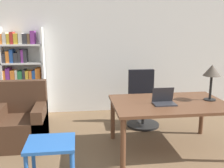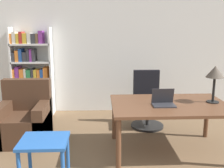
% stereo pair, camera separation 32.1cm
% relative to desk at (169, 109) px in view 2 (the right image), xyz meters
% --- Properties ---
extents(wall_back, '(8.00, 0.06, 2.70)m').
position_rel_desk_xyz_m(wall_back, '(-0.64, 2.03, 0.70)').
color(wall_back, white).
rests_on(wall_back, ground_plane).
extents(desk, '(1.64, 1.10, 0.73)m').
position_rel_desk_xyz_m(desk, '(0.00, 0.00, 0.00)').
color(desk, brown).
rests_on(desk, ground_plane).
extents(laptop, '(0.31, 0.22, 0.23)m').
position_rel_desk_xyz_m(laptop, '(-0.11, -0.08, 0.13)').
color(laptop, '#2D2D33').
rests_on(laptop, desk).
extents(table_lamp, '(0.25, 0.25, 0.53)m').
position_rel_desk_xyz_m(table_lamp, '(0.64, 0.03, 0.50)').
color(table_lamp, black).
rests_on(table_lamp, desk).
extents(office_chair, '(0.59, 0.59, 1.02)m').
position_rel_desk_xyz_m(office_chair, '(-0.13, 1.06, -0.23)').
color(office_chair, black).
rests_on(office_chair, ground_plane).
extents(side_table_blue, '(0.53, 0.48, 0.55)m').
position_rel_desk_xyz_m(side_table_blue, '(-1.62, -0.76, -0.20)').
color(side_table_blue, '#2356A3').
rests_on(side_table_blue, ground_plane).
extents(armchair, '(0.77, 0.75, 0.96)m').
position_rel_desk_xyz_m(armchair, '(-2.20, 0.49, -0.34)').
color(armchair, '#472D1E').
rests_on(armchair, ground_plane).
extents(bookshelf, '(0.82, 0.28, 1.80)m').
position_rel_desk_xyz_m(bookshelf, '(-2.40, 1.84, 0.17)').
color(bookshelf, white).
rests_on(bookshelf, ground_plane).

